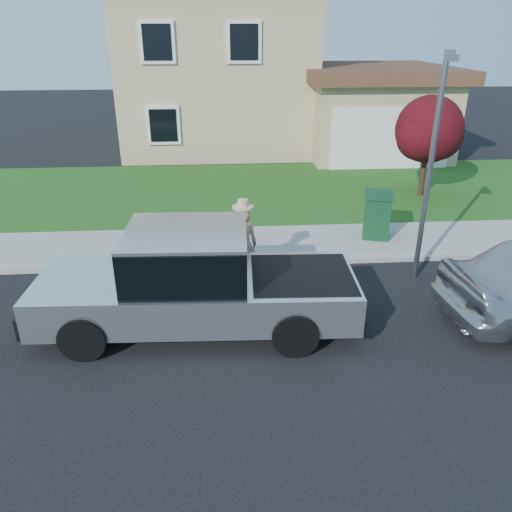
{
  "coord_description": "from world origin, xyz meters",
  "views": [
    {
      "loc": [
        -0.01,
        -7.69,
        5.12
      ],
      "look_at": [
        0.61,
        0.79,
        1.2
      ],
      "focal_mm": 35.0,
      "sensor_mm": 36.0,
      "label": 1
    }
  ],
  "objects_px": {
    "woman": "(243,243)",
    "street_lamp": "(432,159)",
    "pickup_truck": "(195,283)",
    "trash_bin": "(377,214)",
    "ornamental_tree": "(430,133)"
  },
  "relations": [
    {
      "from": "street_lamp",
      "to": "woman",
      "type": "bearing_deg",
      "value": -168.8
    },
    {
      "from": "woman",
      "to": "trash_bin",
      "type": "bearing_deg",
      "value": -154.47
    },
    {
      "from": "ornamental_tree",
      "to": "trash_bin",
      "type": "relative_size",
      "value": 2.72
    },
    {
      "from": "pickup_truck",
      "to": "street_lamp",
      "type": "relative_size",
      "value": 1.25
    },
    {
      "from": "pickup_truck",
      "to": "street_lamp",
      "type": "bearing_deg",
      "value": 20.88
    },
    {
      "from": "pickup_truck",
      "to": "woman",
      "type": "bearing_deg",
      "value": 64.36
    },
    {
      "from": "street_lamp",
      "to": "ornamental_tree",
      "type": "bearing_deg",
      "value": 82.07
    },
    {
      "from": "woman",
      "to": "street_lamp",
      "type": "distance_m",
      "value": 4.23
    },
    {
      "from": "pickup_truck",
      "to": "trash_bin",
      "type": "xyz_separation_m",
      "value": [
        4.49,
        3.77,
        -0.16
      ]
    },
    {
      "from": "pickup_truck",
      "to": "ornamental_tree",
      "type": "distance_m",
      "value": 10.2
    },
    {
      "from": "woman",
      "to": "ornamental_tree",
      "type": "bearing_deg",
      "value": -141.8
    },
    {
      "from": "woman",
      "to": "pickup_truck",
      "type": "bearing_deg",
      "value": 58.48
    },
    {
      "from": "pickup_truck",
      "to": "ornamental_tree",
      "type": "height_order",
      "value": "ornamental_tree"
    },
    {
      "from": "ornamental_tree",
      "to": "street_lamp",
      "type": "relative_size",
      "value": 0.67
    },
    {
      "from": "pickup_truck",
      "to": "street_lamp",
      "type": "xyz_separation_m",
      "value": [
        4.77,
        1.61,
        1.81
      ]
    }
  ]
}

